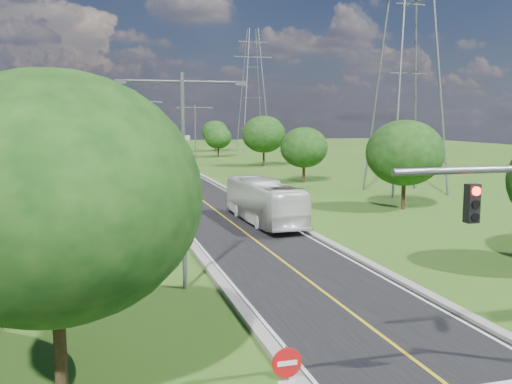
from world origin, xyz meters
TOP-DOWN VIEW (x-y plane):
  - ground at (0.00, 60.00)m, footprint 260.00×260.00m
  - road at (0.00, 66.00)m, footprint 8.00×150.00m
  - curb_left at (-4.25, 66.00)m, footprint 0.50×150.00m
  - curb_right at (4.25, 66.00)m, footprint 0.50×150.00m
  - do_not_enter_left at (-5.60, -1.52)m, footprint 0.76×0.11m
  - speed_limit_sign at (5.20, 37.98)m, footprint 0.55×0.09m
  - overpass at (0.00, 140.00)m, footprint 30.00×3.00m
  - streetlight_near_left at (-6.00, 12.00)m, footprint 5.90×0.25m
  - streetlight_mid_left at (-6.00, 45.00)m, footprint 5.90×0.25m
  - streetlight_far_right at (6.00, 78.00)m, footprint 5.90×0.25m
  - power_tower_near at (22.00, 40.00)m, footprint 9.00×6.40m
  - power_tower_far at (26.00, 115.00)m, footprint 9.00×6.40m
  - tree_lb at (-16.00, 28.00)m, footprint 6.30×6.30m
  - tree_lc at (-15.00, 50.00)m, footprint 7.56×7.56m
  - tree_ld at (-17.00, 74.00)m, footprint 6.72×6.72m
  - tree_le at (-14.50, 98.00)m, footprint 5.88×5.88m
  - tree_lf at (-11.00, 2.00)m, footprint 7.98×7.98m
  - tree_rb at (16.00, 30.00)m, footprint 6.72×6.72m
  - tree_rc at (15.00, 52.00)m, footprint 5.88×5.88m
  - tree_rd at (17.00, 76.00)m, footprint 7.14×7.14m
  - tree_re at (14.50, 100.00)m, footprint 5.46×5.46m
  - tree_rf at (18.00, 120.00)m, footprint 6.30×6.30m
  - bus_outbound at (2.30, 26.78)m, footprint 3.16×11.82m
  - bus_inbound at (-2.27, 55.48)m, footprint 4.07×11.98m

SIDE VIEW (x-z plane):
  - ground at x=0.00m, z-range 0.00..0.00m
  - road at x=0.00m, z-range 0.00..0.06m
  - curb_left at x=-4.25m, z-range 0.00..0.22m
  - curb_right at x=4.25m, z-range 0.00..0.22m
  - speed_limit_sign at x=5.20m, z-range 0.40..2.80m
  - bus_outbound at x=2.30m, z-range 0.06..3.33m
  - bus_inbound at x=-2.27m, z-range 0.06..3.33m
  - do_not_enter_left at x=-5.60m, z-range 0.52..3.02m
  - overpass at x=0.00m, z-range 0.81..4.01m
  - tree_re at x=14.50m, z-range 0.85..7.20m
  - tree_le at x=-14.50m, z-range 0.91..7.75m
  - tree_rc at x=15.00m, z-range 0.91..7.75m
  - tree_lb at x=-16.00m, z-range 0.98..8.31m
  - tree_rf at x=18.00m, z-range 0.98..8.31m
  - tree_ld at x=-17.00m, z-range 1.05..8.86m
  - tree_rb at x=16.00m, z-range 1.05..8.86m
  - tree_rd at x=17.00m, z-range 1.11..9.42m
  - tree_lc at x=-15.00m, z-range 1.18..9.97m
  - tree_lf at x=-11.00m, z-range 1.24..10.53m
  - streetlight_near_left at x=-6.00m, z-range 0.94..10.94m
  - streetlight_mid_left at x=-6.00m, z-range 0.94..10.94m
  - streetlight_far_right at x=6.00m, z-range 0.94..10.94m
  - power_tower_near at x=22.00m, z-range 0.01..28.01m
  - power_tower_far at x=26.00m, z-range 0.01..28.01m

